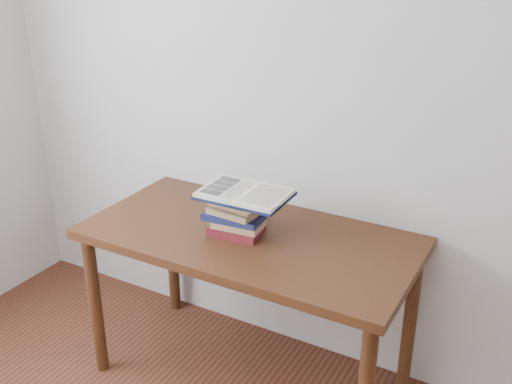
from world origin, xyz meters
The scene contains 3 objects.
desk centered at (-0.10, 1.38, 0.68)m, with size 1.45×0.73×0.78m.
book_stack centered at (-0.15, 1.36, 0.87)m, with size 0.27×0.21×0.18m.
open_book centered at (-0.11, 1.36, 0.97)m, with size 0.38×0.27×0.03m.
Camera 1 is at (1.05, -0.63, 1.98)m, focal length 42.00 mm.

